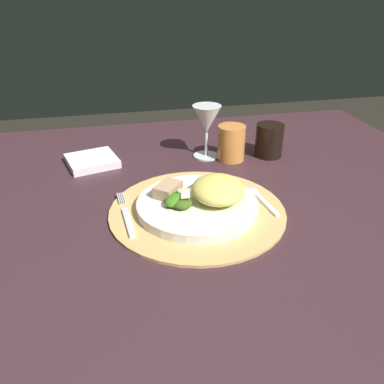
{
  "coord_description": "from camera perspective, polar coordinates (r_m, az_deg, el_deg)",
  "views": [
    {
      "loc": [
        -0.19,
        -0.71,
        1.13
      ],
      "look_at": [
        -0.03,
        0.01,
        0.72
      ],
      "focal_mm": 36.87,
      "sensor_mm": 36.0,
      "label": 1
    }
  ],
  "objects": [
    {
      "name": "dark_tumbler",
      "position": [
        1.07,
        11.11,
        7.35
      ],
      "size": [
        0.07,
        0.07,
        0.09
      ],
      "primitive_type": "cylinder",
      "color": "black",
      "rests_on": "dining_table"
    },
    {
      "name": "dining_table",
      "position": [
        0.91,
        2.13,
        -8.05
      ],
      "size": [
        1.28,
        1.1,
        0.7
      ],
      "color": "#392127",
      "rests_on": "ground"
    },
    {
      "name": "pasta_serving",
      "position": [
        0.79,
        3.79,
        0.4
      ],
      "size": [
        0.13,
        0.14,
        0.04
      ],
      "primitive_type": "ellipsoid",
      "rotation": [
        0.0,
        0.0,
        4.49
      ],
      "color": "#E8D261",
      "rests_on": "dinner_plate"
    },
    {
      "name": "dinner_plate",
      "position": [
        0.8,
        0.77,
        -1.95
      ],
      "size": [
        0.25,
        0.25,
        0.02
      ],
      "primitive_type": "cylinder",
      "color": "silver",
      "rests_on": "placemat"
    },
    {
      "name": "bread_piece",
      "position": [
        0.81,
        -3.53,
        0.43
      ],
      "size": [
        0.07,
        0.07,
        0.02
      ],
      "primitive_type": "cube",
      "rotation": [
        0.0,
        0.0,
        4.01
      ],
      "color": "tan",
      "rests_on": "dinner_plate"
    },
    {
      "name": "fork",
      "position": [
        0.79,
        -9.46,
        -3.41
      ],
      "size": [
        0.03,
        0.17,
        0.0
      ],
      "color": "silver",
      "rests_on": "placemat"
    },
    {
      "name": "placemat",
      "position": [
        0.8,
        0.76,
        -2.72
      ],
      "size": [
        0.36,
        0.36,
        0.01
      ],
      "primitive_type": "cylinder",
      "color": "tan",
      "rests_on": "dining_table"
    },
    {
      "name": "amber_tumbler",
      "position": [
        1.03,
        5.69,
        7.08
      ],
      "size": [
        0.07,
        0.07,
        0.09
      ],
      "primitive_type": "cylinder",
      "color": "#D4823C",
      "rests_on": "dining_table"
    },
    {
      "name": "spoon",
      "position": [
        0.86,
        9.57,
        -0.57
      ],
      "size": [
        0.03,
        0.13,
        0.01
      ],
      "color": "silver",
      "rests_on": "placemat"
    },
    {
      "name": "wine_glass",
      "position": [
        1.03,
        2.13,
        10.15
      ],
      "size": [
        0.07,
        0.07,
        0.14
      ],
      "color": "silver",
      "rests_on": "dining_table"
    },
    {
      "name": "salad_greens",
      "position": [
        0.78,
        -2.02,
        -1.12
      ],
      "size": [
        0.07,
        0.07,
        0.03
      ],
      "color": "#3E791A",
      "rests_on": "dinner_plate"
    },
    {
      "name": "napkin",
      "position": [
        1.04,
        -14.26,
        4.39
      ],
      "size": [
        0.14,
        0.14,
        0.02
      ],
      "primitive_type": "cube",
      "rotation": [
        0.0,
        0.0,
        0.26
      ],
      "color": "white",
      "rests_on": "dining_table"
    }
  ]
}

